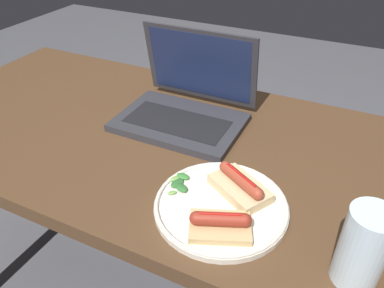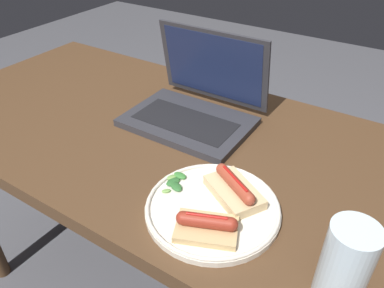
# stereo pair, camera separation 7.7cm
# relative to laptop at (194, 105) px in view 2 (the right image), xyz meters

# --- Properties ---
(desk) EXTENTS (1.42, 0.66, 0.71)m
(desk) POSITION_rel_laptop_xyz_m (0.00, -0.09, -0.12)
(desk) COLOR #4C331E
(desk) RESTS_ON ground_plane
(laptop) EXTENTS (0.31, 0.25, 0.22)m
(laptop) POSITION_rel_laptop_xyz_m (0.00, 0.00, 0.00)
(laptop) COLOR #2D2D33
(laptop) RESTS_ON desk
(plate) EXTENTS (0.25, 0.25, 0.02)m
(plate) POSITION_rel_laptop_xyz_m (0.21, -0.27, -0.03)
(plate) COLOR silver
(plate) RESTS_ON desk
(sausage_toast_left) EXTENTS (0.14, 0.12, 0.05)m
(sausage_toast_left) POSITION_rel_laptop_xyz_m (0.23, -0.22, -0.01)
(sausage_toast_left) COLOR #D6B784
(sausage_toast_left) RESTS_ON plate
(sausage_toast_middle) EXTENTS (0.13, 0.11, 0.04)m
(sausage_toast_middle) POSITION_rel_laptop_xyz_m (0.23, -0.32, -0.01)
(sausage_toast_middle) COLOR tan
(sausage_toast_middle) RESTS_ON plate
(salad_pile) EXTENTS (0.06, 0.07, 0.01)m
(salad_pile) POSITION_rel_laptop_xyz_m (0.11, -0.25, -0.02)
(salad_pile) COLOR #2D662D
(salad_pile) RESTS_ON plate
(drinking_glass) EXTENTS (0.07, 0.07, 0.14)m
(drinking_glass) POSITION_rel_laptop_xyz_m (0.45, -0.31, 0.03)
(drinking_glass) COLOR silver
(drinking_glass) RESTS_ON desk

